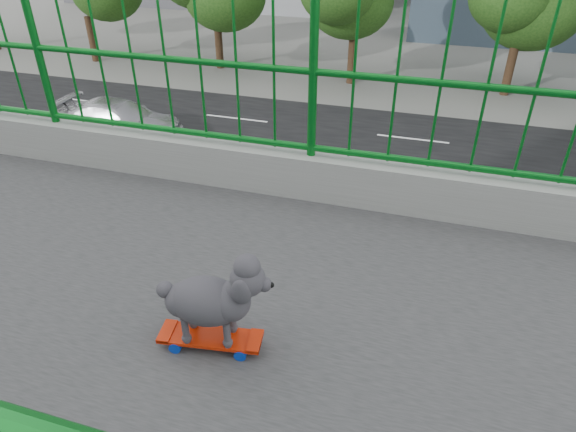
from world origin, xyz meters
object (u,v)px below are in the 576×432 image
(skateboard, at_px, (211,338))
(car_3, at_px, (121,120))
(car_2, at_px, (255,180))
(poodle, at_px, (212,298))

(skateboard, height_order, car_3, skateboard)
(skateboard, bearing_deg, car_2, -168.30)
(car_3, bearing_deg, poodle, -143.12)
(poodle, height_order, car_3, poodle)
(poodle, xyz_separation_m, car_3, (-15.68, -11.77, -6.51))
(skateboard, relative_size, poodle, 0.94)
(car_2, bearing_deg, car_3, 65.89)
(poodle, bearing_deg, car_3, -151.61)
(car_3, bearing_deg, skateboard, -143.19)
(skateboard, bearing_deg, car_3, -151.68)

